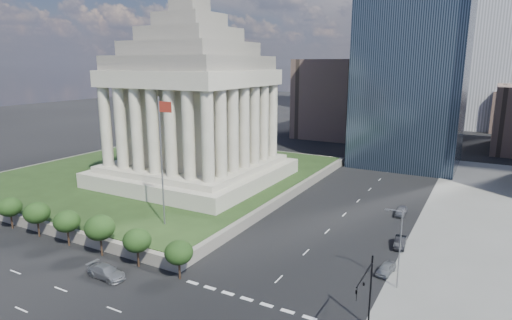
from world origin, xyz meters
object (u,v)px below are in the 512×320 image
Objects in this scene: street_lamp_north at (399,244)px; war_memorial at (192,89)px; traffic_signal_ne at (366,289)px; parked_sedan_far at (401,211)px; parked_sedan_near at (386,268)px; suv_grey at (106,272)px; parked_sedan_mid at (400,242)px; flagpole at (162,155)px.

war_memorial is at bearing 154.08° from street_lamp_north.
traffic_signal_ne is 1.75× the size of parked_sedan_far.
parked_sedan_near is at bearing 93.97° from traffic_signal_ne.
street_lamp_north reaches higher than suv_grey.
parked_sedan_mid is (-1.00, 23.80, -4.51)m from traffic_signal_ne.
war_memorial reaches higher than street_lamp_north.
flagpole is at bearing 163.29° from traffic_signal_ne.
parked_sedan_far is (-2.50, 14.16, 0.04)m from parked_sedan_mid.
flagpole reaches higher than parked_sedan_mid.
parked_sedan_near is 0.91× the size of parked_sedan_mid.
flagpole is 2.00× the size of street_lamp_north.
flagpole is at bearing -140.34° from parked_sedan_far.
flagpole is at bearing 12.48° from suv_grey.
traffic_signal_ne is 15.13m from parked_sedan_near.
parked_sedan_far is at bearing 95.27° from traffic_signal_ne.
traffic_signal_ne is (46.50, -34.30, -16.15)m from war_memorial.
parked_sedan_mid reaches higher than parked_sedan_near.
flagpole is at bearing -178.37° from street_lamp_north.
flagpole is (12.17, -24.00, -8.29)m from war_memorial.
traffic_signal_ne is at bearing -16.71° from flagpole.
street_lamp_north is at bearing 1.63° from flagpole.
war_memorial is 47.83m from parked_sedan_far.
parked_sedan_far is (-3.50, 37.96, -4.47)m from traffic_signal_ne.
war_memorial is at bearing 164.07° from parked_sedan_near.
parked_sedan_far is at bearing 41.90° from flagpole.
war_memorial is 51.06m from parked_sedan_mid.
war_memorial reaches higher than flagpole.
parked_sedan_far reaches higher than parked_sedan_near.
traffic_signal_ne is (34.33, -10.30, -7.86)m from flagpole.
flagpole reaches higher than parked_sedan_near.
suv_grey reaches higher than parked_sedan_near.
parked_sedan_near is 23.70m from parked_sedan_far.
parked_sedan_near is 9.41m from parked_sedan_mid.
parked_sedan_far is (30.83, 27.66, -12.34)m from flagpole.
parked_sedan_mid is (-1.83, 12.50, -4.93)m from street_lamp_north.
traffic_signal_ne is 38.39m from parked_sedan_far.
street_lamp_north is 1.79× the size of suv_grey.
parked_sedan_mid is (0.00, 9.41, 0.04)m from parked_sedan_near.
flagpole reaches higher than parked_sedan_far.
street_lamp_north reaches higher than parked_sedan_mid.
parked_sedan_mid is at bearing -82.23° from parked_sedan_far.
war_memorial reaches higher than parked_sedan_far.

